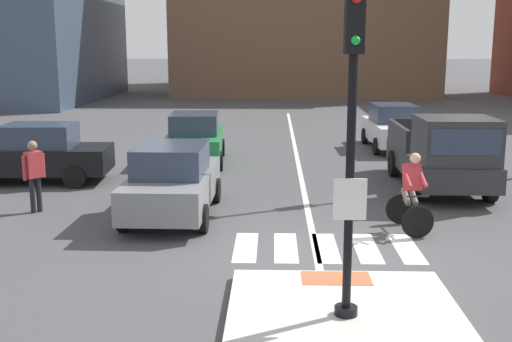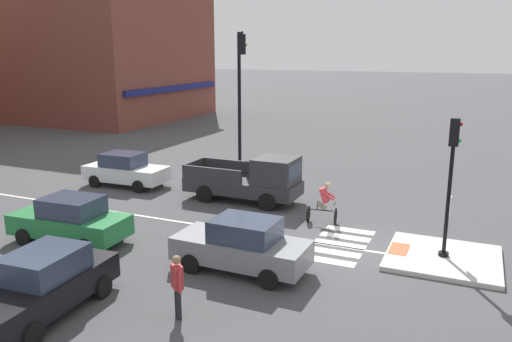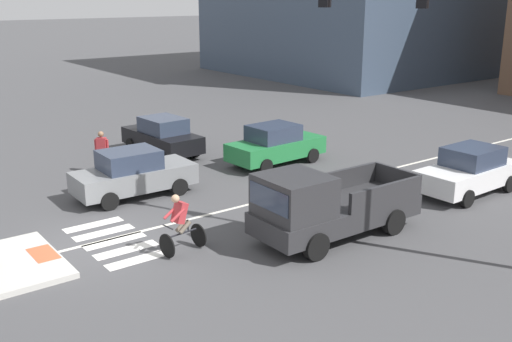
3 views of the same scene
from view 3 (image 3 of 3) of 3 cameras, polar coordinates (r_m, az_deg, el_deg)
The scene contains 16 objects.
ground_plane at distance 17.38m, azimuth -14.49°, elevation -6.76°, with size 300.00×300.00×0.00m, color #474749.
tactile_pad_front at distance 16.86m, azimuth -19.52°, elevation -7.38°, with size 1.10×0.60×0.01m, color #DB5B38.
crosswalk_stripe_a at distance 18.85m, azimuth -15.15°, elevation -4.94°, with size 0.44×1.80×0.01m, color silver.
crosswalk_stripe_b at distance 18.18m, azimuth -14.24°, elevation -5.67°, with size 0.44×1.80×0.01m, color silver.
crosswalk_stripe_c at distance 17.52m, azimuth -13.26°, elevation -6.46°, with size 0.44×1.80×0.01m, color silver.
crosswalk_stripe_d at distance 16.87m, azimuth -12.19°, elevation -7.31°, with size 0.44×1.80×0.01m, color silver.
crosswalk_stripe_e at distance 16.23m, azimuth -11.04°, elevation -8.23°, with size 0.44×1.80×0.01m, color silver.
lane_centre_line at distance 22.88m, azimuth 9.00°, elevation -0.74°, with size 0.14×28.00×0.01m, color silver.
traffic_light_mast at distance 15.61m, azimuth 20.89°, elevation 9.86°, with size 5.77×3.01×7.45m.
car_black_cross_left at distance 26.17m, azimuth -8.87°, elevation 3.28°, with size 4.19×2.03×1.64m.
car_white_eastbound_far at distance 22.06m, azimuth 19.57°, elevation 0.02°, with size 1.92×4.14×1.64m.
car_green_westbound_far at distance 24.41m, azimuth 1.85°, elevation 2.52°, with size 2.02×4.19×1.64m.
car_grey_westbound_near at distance 20.90m, azimuth -11.57°, elevation -0.23°, with size 1.90×4.13×1.64m.
pickup_truck_charcoal_eastbound_mid at distance 16.95m, azimuth 6.52°, elevation -3.37°, with size 2.10×5.12×2.08m.
cyclist at distance 16.13m, azimuth -7.18°, elevation -4.85°, with size 0.79×1.16×1.68m.
pedestrian_at_curb_left at distance 23.80m, azimuth -14.41°, elevation 2.06°, with size 0.40×0.44×1.67m.
Camera 3 is at (14.96, -5.76, 6.71)m, focal length 42.20 mm.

